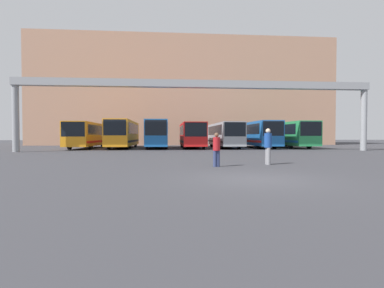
% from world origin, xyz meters
% --- Properties ---
extents(ground_plane, '(200.00, 200.00, 0.00)m').
position_xyz_m(ground_plane, '(0.00, 0.00, 0.00)').
color(ground_plane, '#38383D').
extents(building_backdrop, '(49.66, 12.00, 17.66)m').
position_xyz_m(building_backdrop, '(0.00, 43.51, 8.83)').
color(building_backdrop, tan).
rests_on(building_backdrop, ground).
extents(overhead_gantry, '(34.17, 0.80, 6.79)m').
position_xyz_m(overhead_gantry, '(0.00, 18.80, 5.81)').
color(overhead_gantry, gray).
rests_on(overhead_gantry, ground).
extents(bus_slot_0, '(2.56, 11.03, 2.99)m').
position_xyz_m(bus_slot_0, '(-12.40, 26.54, 1.72)').
color(bus_slot_0, orange).
rests_on(bus_slot_0, ground).
extents(bus_slot_1, '(2.53, 12.27, 3.26)m').
position_xyz_m(bus_slot_1, '(-8.27, 27.16, 1.88)').
color(bus_slot_1, orange).
rests_on(bus_slot_1, ground).
extents(bus_slot_2, '(2.46, 10.73, 3.23)m').
position_xyz_m(bus_slot_2, '(-4.13, 26.39, 1.86)').
color(bus_slot_2, '#1959A5').
rests_on(bus_slot_2, ground).
extents(bus_slot_3, '(2.54, 10.22, 2.97)m').
position_xyz_m(bus_slot_3, '(0.00, 26.13, 1.71)').
color(bus_slot_3, red).
rests_on(bus_slot_3, ground).
extents(bus_slot_4, '(2.51, 12.17, 3.01)m').
position_xyz_m(bus_slot_4, '(4.13, 27.11, 1.74)').
color(bus_slot_4, '#999EA5').
rests_on(bus_slot_4, ground).
extents(bus_slot_5, '(2.51, 11.51, 3.16)m').
position_xyz_m(bus_slot_5, '(8.27, 26.78, 1.82)').
color(bus_slot_5, '#1959A5').
rests_on(bus_slot_5, ground).
extents(bus_slot_6, '(2.61, 12.29, 3.13)m').
position_xyz_m(bus_slot_6, '(12.40, 27.17, 1.81)').
color(bus_slot_6, '#268C4C').
rests_on(bus_slot_6, ground).
extents(pedestrian_near_center, '(0.34, 0.34, 1.62)m').
position_xyz_m(pedestrian_near_center, '(-0.65, 4.22, 0.86)').
color(pedestrian_near_center, navy).
rests_on(pedestrian_near_center, ground).
extents(pedestrian_near_right, '(0.38, 0.38, 1.85)m').
position_xyz_m(pedestrian_near_right, '(2.15, 5.07, 0.98)').
color(pedestrian_near_right, gray).
rests_on(pedestrian_near_right, ground).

